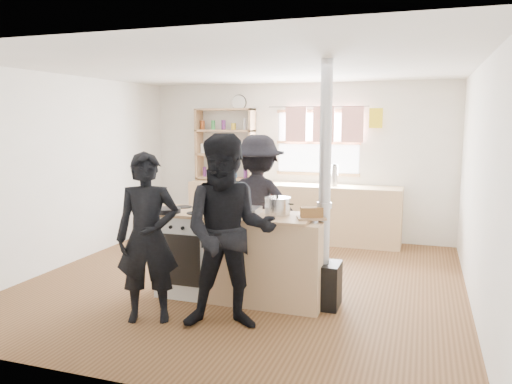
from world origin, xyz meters
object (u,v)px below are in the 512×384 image
stockpot_counter (278,206)px  person_far (258,205)px  cooking_island (240,256)px  stockpot_stove (213,201)px  skillet_greens (167,210)px  person_near_left (148,238)px  bread_board (312,214)px  person_near_right (229,233)px  roast_tray (245,210)px  flue_heater (324,244)px  thermos (334,176)px

stockpot_counter → person_far: bearing=120.7°
cooking_island → stockpot_stove: size_ratio=8.91×
skillet_greens → person_far: (0.67, 1.08, -0.09)m
person_near_left → stockpot_counter: bearing=19.5°
bread_board → person_near_left: size_ratio=0.21×
person_near_right → person_far: size_ratio=1.04×
roast_tray → person_near_right: size_ratio=0.18×
bread_board → flue_heater: size_ratio=0.13×
stockpot_counter → person_far: size_ratio=0.16×
person_near_left → person_near_right: (0.79, 0.09, 0.09)m
thermos → stockpot_counter: thermos is taller
roast_tray → person_near_left: bearing=-128.2°
skillet_greens → person_near_left: person_near_left is taller
flue_heater → cooking_island: bearing=-177.6°
flue_heater → person_far: 1.31m
flue_heater → person_near_left: (-1.51, -0.88, 0.15)m
cooking_island → roast_tray: (0.05, 0.01, 0.50)m
person_near_right → person_far: 1.66m
roast_tray → person_near_right: (0.12, -0.76, -0.07)m
cooking_island → person_near_right: bearing=-77.3°
thermos → flue_heater: bearing=-82.3°
cooking_island → stockpot_counter: bearing=9.2°
cooking_island → person_near_right: person_near_right is taller
thermos → person_far: size_ratio=0.18×
skillet_greens → bread_board: (1.54, 0.16, 0.02)m
stockpot_stove → bread_board: 1.22m
stockpot_stove → skillet_greens: bearing=-129.9°
stockpot_stove → flue_heater: flue_heater is taller
stockpot_counter → flue_heater: 0.62m
cooking_island → flue_heater: (0.89, 0.04, 0.19)m
bread_board → flue_heater: (0.11, 0.08, -0.32)m
roast_tray → stockpot_stove: bearing=154.7°
skillet_greens → cooking_island: bearing=15.1°
stockpot_counter → person_near_right: bearing=-105.2°
stockpot_stove → flue_heater: 1.36m
flue_heater → person_far: flue_heater is taller
person_near_right → bread_board: bearing=31.9°
roast_tray → flue_heater: (0.85, 0.03, -0.31)m
skillet_greens → flue_heater: (1.65, 0.24, -0.30)m
thermos → person_near_right: (-0.35, -3.53, -0.16)m
person_near_left → cooking_island: bearing=31.3°
roast_tray → person_near_right: 0.78m
stockpot_counter → flue_heater: flue_heater is taller
thermos → person_near_left: size_ratio=0.20×
stockpot_counter → flue_heater: bearing=-3.1°
stockpot_stove → flue_heater: bearing=-8.0°
bread_board → stockpot_counter: bearing=164.2°
cooking_island → bread_board: size_ratio=5.92×
thermos → bread_board: (0.26, -2.82, -0.08)m
cooking_island → person_near_left: size_ratio=1.21×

